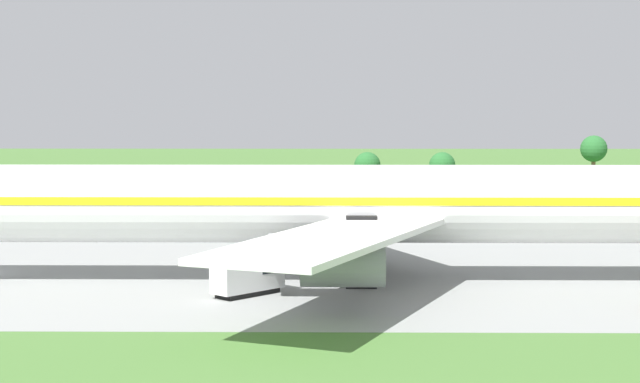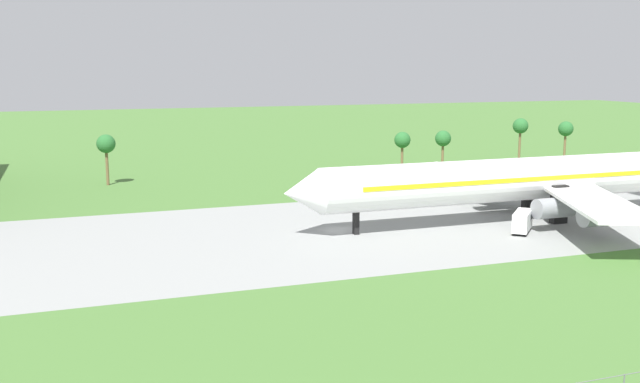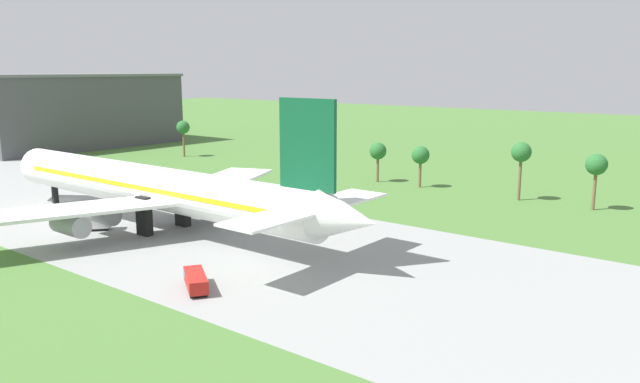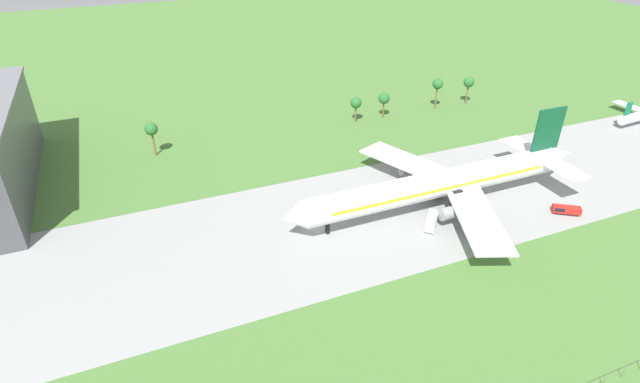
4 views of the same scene
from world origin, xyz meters
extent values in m
cylinder|color=white|center=(29.05, -2.83, 6.29)|extent=(65.44, 6.34, 6.34)
cube|color=yellow|center=(29.05, -2.83, 6.77)|extent=(55.62, 6.46, 0.63)
cube|color=white|center=(30.15, -16.25, 5.19)|extent=(17.70, 27.98, 0.44)
cube|color=white|center=(30.15, 10.60, 5.19)|extent=(17.70, 27.98, 0.44)
cylinder|color=gray|center=(28.19, -10.43, 3.36)|extent=(5.70, 2.85, 2.85)
cylinder|color=gray|center=(30.75, -16.77, 3.36)|extent=(5.70, 2.85, 2.85)
cylinder|color=gray|center=(28.19, 4.78, 3.36)|extent=(5.70, 2.85, 2.85)
cylinder|color=gray|center=(30.75, 11.12, 3.36)|extent=(5.70, 2.85, 2.85)
cube|color=black|center=(32.32, -6.31, 2.83)|extent=(2.40, 1.20, 5.66)
cube|color=black|center=(32.32, 0.66, 2.83)|extent=(2.40, 1.20, 5.66)
cube|color=black|center=(23.71, -9.61, 0.20)|extent=(4.69, 4.84, 0.40)
cube|color=white|center=(23.71, -9.61, 1.69)|extent=(5.44, 5.62, 2.58)
cube|color=black|center=(24.81, -8.45, 2.08)|extent=(2.88, 2.88, 0.90)
cylinder|color=brown|center=(65.52, 51.10, 4.14)|extent=(0.56, 0.56, 8.28)
sphere|color=#28662D|center=(65.52, 51.10, 8.88)|extent=(3.60, 3.60, 3.60)
cylinder|color=brown|center=(45.00, 51.10, 3.01)|extent=(0.56, 0.56, 6.01)
sphere|color=#28662D|center=(45.00, 51.10, 6.61)|extent=(3.60, 3.60, 3.60)
cylinder|color=brown|center=(34.81, 51.10, 3.01)|extent=(0.56, 0.56, 6.02)
sphere|color=#28662D|center=(34.81, 51.10, 6.62)|extent=(3.60, 3.60, 3.60)
camera|label=1|loc=(30.05, -82.10, 13.60)|focal=55.00mm
camera|label=2|loc=(-34.94, -91.19, 22.94)|focal=40.00mm
camera|label=3|loc=(106.09, -59.02, 23.50)|focal=35.00mm
camera|label=4|loc=(-34.27, -84.37, 63.33)|focal=28.00mm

